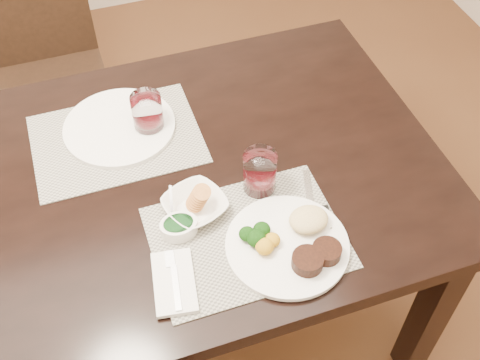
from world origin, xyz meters
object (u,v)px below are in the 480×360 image
object	(u,v)px
dinner_plate	(293,242)
steak_knife	(322,214)
cracker_bowl	(195,205)
wine_glass_near	(260,174)
far_plate	(119,127)
chair_far	(46,61)

from	to	relation	value
dinner_plate	steak_knife	xyz separation A→B (m)	(0.10, 0.06, -0.01)
cracker_bowl	wine_glass_near	bearing A→B (deg)	6.31
cracker_bowl	wine_glass_near	xyz separation A→B (m)	(0.18, 0.02, 0.03)
steak_knife	far_plate	bearing A→B (deg)	148.56
steak_knife	wine_glass_near	distance (m)	0.19
chair_far	far_plate	size ratio (longest dim) A/B	2.86
dinner_plate	steak_knife	distance (m)	0.12
chair_far	dinner_plate	bearing A→B (deg)	-68.51
chair_far	dinner_plate	xyz separation A→B (m)	(0.49, -1.25, 0.27)
dinner_plate	wine_glass_near	bearing A→B (deg)	105.42
steak_knife	cracker_bowl	size ratio (longest dim) A/B	1.20
steak_knife	far_plate	distance (m)	0.63
chair_far	cracker_bowl	distance (m)	1.14
chair_far	dinner_plate	world-z (taller)	chair_far
dinner_plate	cracker_bowl	xyz separation A→B (m)	(-0.19, 0.18, 0.00)
steak_knife	chair_far	bearing A→B (deg)	133.63
dinner_plate	chair_far	bearing A→B (deg)	123.43
steak_knife	far_plate	size ratio (longest dim) A/B	0.73
far_plate	cracker_bowl	bearing A→B (deg)	-70.92
steak_knife	wine_glass_near	bearing A→B (deg)	146.96
dinner_plate	cracker_bowl	distance (m)	0.26
chair_far	steak_knife	size ratio (longest dim) A/B	3.90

